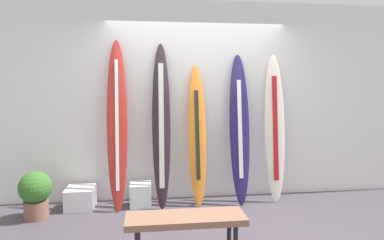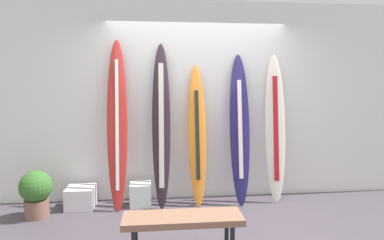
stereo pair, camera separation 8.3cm
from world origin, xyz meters
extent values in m
cube|color=#4B434C|center=(0.00, 0.00, -0.02)|extent=(8.00, 8.00, 0.04)
cube|color=white|center=(0.00, 1.30, 1.40)|extent=(7.20, 0.20, 2.80)
ellipsoid|color=#AD2824|center=(-1.09, 0.92, 1.12)|extent=(0.28, 0.48, 2.24)
cube|color=white|center=(-1.09, 0.90, 1.13)|extent=(0.05, 0.33, 1.69)
ellipsoid|color=#2A1C26|center=(-0.51, 0.95, 1.10)|extent=(0.26, 0.48, 2.20)
cube|color=beige|center=(-0.51, 0.92, 1.11)|extent=(0.08, 0.33, 1.65)
ellipsoid|color=orange|center=(-0.03, 0.96, 0.96)|extent=(0.25, 0.42, 1.92)
cube|color=black|center=(-0.03, 0.93, 0.96)|extent=(0.06, 0.24, 1.20)
cone|color=black|center=(-0.03, 0.84, 0.17)|extent=(0.07, 0.09, 0.11)
ellipsoid|color=#221C53|center=(0.57, 0.95, 1.03)|extent=(0.30, 0.49, 2.07)
cube|color=silver|center=(0.57, 0.91, 1.04)|extent=(0.07, 0.28, 1.33)
ellipsoid|color=silver|center=(1.08, 0.98, 1.03)|extent=(0.30, 0.39, 2.06)
cube|color=#AE171D|center=(1.08, 0.95, 1.04)|extent=(0.08, 0.24, 1.45)
cube|color=white|center=(-1.60, 0.93, 0.14)|extent=(0.36, 0.36, 0.28)
cube|color=white|center=(-0.80, 0.92, 0.15)|extent=(0.29, 0.29, 0.31)
cylinder|color=brown|center=(-2.07, 0.66, 0.11)|extent=(0.29, 0.29, 0.22)
sphere|color=#356A28|center=(-2.07, 0.66, 0.39)|extent=(0.39, 0.39, 0.39)
cube|color=#8A614B|center=(-0.35, -0.59, 0.41)|extent=(1.11, 0.36, 0.06)
cylinder|color=black|center=(-0.79, -0.46, 0.19)|extent=(0.04, 0.04, 0.38)
cylinder|color=black|center=(0.10, -0.46, 0.19)|extent=(0.04, 0.04, 0.38)
camera|label=1|loc=(-0.67, -3.61, 1.66)|focal=31.89mm
camera|label=2|loc=(-0.59, -3.62, 1.66)|focal=31.89mm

